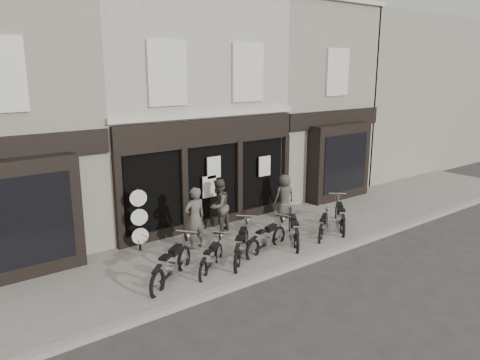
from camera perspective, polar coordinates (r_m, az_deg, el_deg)
ground_plane at (r=14.56m, az=3.31°, el=-8.95°), size 90.00×90.00×0.00m
pavement at (r=15.18m, az=1.05°, el=-7.74°), size 30.00×4.20×0.12m
kerb at (r=13.70m, az=6.81°, el=-10.21°), size 30.00×0.25×0.13m
central_building at (r=18.41m, az=-8.96°, el=8.71°), size 7.30×6.22×8.34m
neighbour_right at (r=22.17m, az=5.77°, el=9.46°), size 5.60×6.73×8.34m
filler_right at (r=28.46m, az=17.76°, el=9.87°), size 11.00×6.00×8.20m
motorcycle_0 at (r=12.61m, az=-8.31°, el=-10.52°), size 2.06×1.59×1.13m
motorcycle_1 at (r=13.17m, az=-3.50°, el=-9.72°), size 1.64×1.33×0.92m
motorcycle_2 at (r=13.80m, az=0.20°, el=-8.23°), size 1.88×1.79×1.12m
motorcycle_3 at (r=14.45m, az=3.28°, el=-7.41°), size 2.07×0.87×1.01m
motorcycle_4 at (r=15.20m, az=6.56°, el=-6.32°), size 1.59×1.91×1.07m
motorcycle_5 at (r=15.96m, az=10.12°, el=-5.72°), size 1.67×1.28×0.91m
motorcycle_6 at (r=16.77m, az=12.08°, el=-4.60°), size 1.76×1.85×1.10m
man_left at (r=14.39m, az=-5.53°, el=-4.64°), size 0.71×0.47×1.94m
man_centre at (r=15.73m, az=-2.62°, el=-3.19°), size 1.10×1.00×1.85m
man_right at (r=17.48m, az=5.45°, el=-1.93°), size 0.88×0.66×1.62m
advert_sign_post at (r=14.45m, az=-12.19°, el=-5.07°), size 0.51×0.33×2.12m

